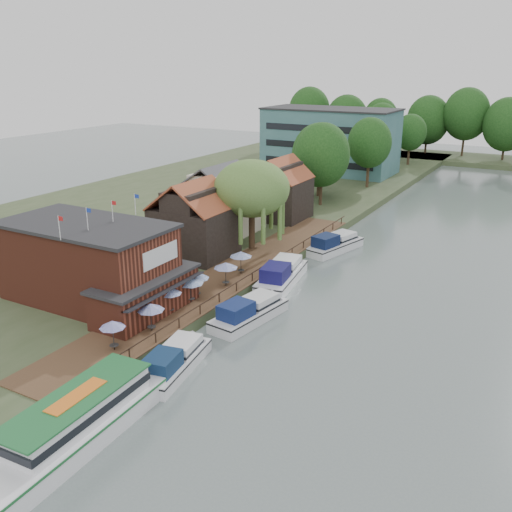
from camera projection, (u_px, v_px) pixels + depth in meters
The scene contains 29 objects.
ground at pixel (248, 345), 46.01m from camera, with size 260.00×260.00×0.00m, color #576464.
land_bank at pixel (194, 205), 88.65m from camera, with size 50.00×140.00×1.00m, color #384728.
quay_deck at pixel (229, 277), 57.64m from camera, with size 6.00×50.00×0.10m, color #47301E.
quay_rail at pixel (255, 276), 56.65m from camera, with size 0.20×49.00×1.00m, color black, non-canonical shape.
pub at pixel (105, 265), 50.19m from camera, with size 20.00×11.00×7.30m, color maroon, non-canonical shape.
hotel_block at pixel (330, 140), 111.65m from camera, with size 25.40×12.40×12.30m, color #38666B, non-canonical shape.
cottage_a at pixel (194, 219), 62.83m from camera, with size 8.60×7.60×8.50m, color black, non-canonical shape.
cottage_b at pixel (220, 198), 72.47m from camera, with size 9.60×8.60×8.50m, color beige, non-canonical shape.
cottage_c at pixel (280, 188), 78.03m from camera, with size 7.60×7.60×8.50m, color black, non-canonical shape.
willow at pixel (252, 206), 64.55m from camera, with size 8.60×8.60×10.43m, color #476B2D, non-canonical shape.
umbrella_0 at pixel (113, 335), 42.54m from camera, with size 1.98×1.98×2.38m, color navy, non-canonical shape.
umbrella_1 at pixel (151, 317), 45.52m from camera, with size 2.25×2.25×2.38m, color navy, non-canonical shape.
umbrella_2 at pixel (170, 300), 48.77m from camera, with size 2.14×2.14×2.38m, color navy, non-canonical shape.
umbrella_3 at pixel (191, 290), 50.96m from camera, with size 2.40×2.40×2.38m, color navy, non-canonical shape.
umbrella_4 at pixel (197, 285), 52.20m from camera, with size 2.36×2.36×2.38m, color navy, non-canonical shape.
umbrella_5 at pixel (226, 274), 54.81m from camera, with size 2.35×2.35×2.38m, color navy, non-canonical shape.
umbrella_6 at pixel (241, 263), 57.99m from camera, with size 2.29×2.29×2.38m, color navy, non-canonical shape.
cruiser_0 at pixel (174, 358), 41.70m from camera, with size 2.98×9.22×2.21m, color silver, non-canonical shape.
cruiser_1 at pixel (249, 309), 49.81m from camera, with size 3.10×9.61×2.32m, color silver, non-canonical shape.
cruiser_2 at pixel (282, 271), 58.37m from camera, with size 3.41×10.55×2.58m, color white, non-canonical shape.
cruiser_3 at pixel (335, 242), 68.40m from camera, with size 3.15×9.74×2.36m, color silver, non-canonical shape.
tour_boat at pixel (71, 423), 33.43m from camera, with size 3.95×14.03×3.06m, color silver, non-canonical shape.
swan at pixel (86, 409), 37.11m from camera, with size 0.44×0.44×0.44m, color white.
bank_tree_0 at pixel (322, 164), 84.92m from camera, with size 8.29×8.29×12.36m, color #143811, non-canonical shape.
bank_tree_1 at pixel (319, 160), 90.84m from camera, with size 8.86×8.86×11.71m, color #143811, non-canonical shape.
bank_tree_2 at pixel (369, 153), 97.29m from camera, with size 7.44×7.44×11.92m, color #143811, non-canonical shape.
bank_tree_3 at pixel (369, 138), 113.89m from camera, with size 7.15×7.15×12.33m, color #143811, non-canonical shape.
bank_tree_4 at pixel (410, 139), 119.38m from camera, with size 6.62×6.62×10.55m, color #143811, non-canonical shape.
bank_tree_5 at pixel (381, 130), 128.85m from camera, with size 7.78×7.78×12.10m, color #143811, non-canonical shape.
Camera 1 is at (20.84, -35.60, 21.62)m, focal length 40.00 mm.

